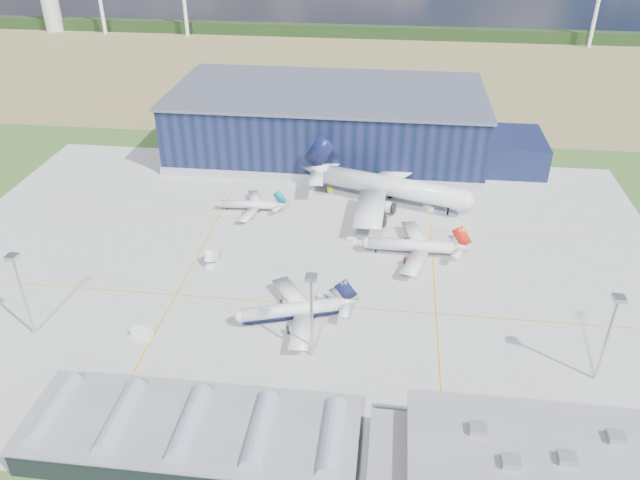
{
  "coord_description": "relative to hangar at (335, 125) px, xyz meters",
  "views": [
    {
      "loc": [
        25.61,
        -142.55,
        99.52
      ],
      "look_at": [
        7.4,
        7.49,
        9.8
      ],
      "focal_mm": 35.0,
      "sensor_mm": 36.0,
      "label": 1
    }
  ],
  "objects": [
    {
      "name": "airliner_red",
      "position": [
        30.58,
        -76.62,
        -6.24
      ],
      "size": [
        33.17,
        32.45,
        10.76
      ],
      "primitive_type": null,
      "rotation": [
        0.0,
        0.0,
        3.14
      ],
      "color": "silver",
      "rests_on": "ground"
    },
    {
      "name": "airliner_widebody",
      "position": [
        24.33,
        -43.63,
        -1.36
      ],
      "size": [
        78.41,
        77.51,
        20.51
      ],
      "primitive_type": null,
      "rotation": [
        0.0,
        0.0,
        -0.3
      ],
      "color": "silver",
      "rests_on": "ground"
    },
    {
      "name": "gse_tug_c",
      "position": [
        1.96,
        -36.06,
        -10.95
      ],
      "size": [
        2.47,
        3.37,
        1.34
      ],
      "primitive_type": "cube",
      "rotation": [
        0.0,
        0.0,
        0.2
      ],
      "color": "yellow",
      "rests_on": "ground"
    },
    {
      "name": "treeline",
      "position": [
        -2.81,
        205.2,
        -7.62
      ],
      "size": [
        600.0,
        8.0,
        8.0
      ],
      "primitive_type": "cube",
      "color": "black",
      "rests_on": "ground"
    },
    {
      "name": "airliner_navy",
      "position": [
        0.14,
        -112.09,
        -6.31
      ],
      "size": [
        40.83,
        40.38,
        10.62
      ],
      "primitive_type": null,
      "rotation": [
        0.0,
        0.0,
        3.46
      ],
      "color": "silver",
      "rests_on": "ground"
    },
    {
      "name": "airstair",
      "position": [
        -27.19,
        -88.11,
        -9.92
      ],
      "size": [
        2.58,
        5.48,
        3.4
      ],
      "primitive_type": "cube",
      "rotation": [
        0.0,
        0.0,
        -0.09
      ],
      "color": "silver",
      "rests_on": "ground"
    },
    {
      "name": "gse_van_b",
      "position": [
        36.8,
        -46.93,
        -10.65
      ],
      "size": [
        3.45,
        4.62,
        1.93
      ],
      "primitive_type": "cube",
      "rotation": [
        0.0,
        0.0,
        0.41
      ],
      "color": "silver",
      "rests_on": "ground"
    },
    {
      "name": "light_mast_center",
      "position": [
        7.19,
        -124.8,
        3.82
      ],
      "size": [
        2.6,
        2.6,
        23.0
      ],
      "color": "#B2B5B9",
      "rests_on": "ground"
    },
    {
      "name": "ground",
      "position": [
        -2.81,
        -94.8,
        -11.62
      ],
      "size": [
        600.0,
        600.0,
        0.0
      ],
      "primitive_type": "plane",
      "color": "#29471A",
      "rests_on": "ground"
    },
    {
      "name": "light_mast_west",
      "position": [
        -62.81,
        -124.8,
        3.82
      ],
      "size": [
        2.6,
        2.6,
        23.0
      ],
      "color": "#B2B5B9",
      "rests_on": "ground"
    },
    {
      "name": "gse_cart_b",
      "position": [
        12.4,
        -70.57,
        -11.03
      ],
      "size": [
        3.26,
        2.96,
        1.18
      ],
      "primitive_type": "cube",
      "rotation": [
        0.0,
        0.0,
        1.02
      ],
      "color": "silver",
      "rests_on": "ground"
    },
    {
      "name": "car_b",
      "position": [
        8.28,
        -142.8,
        -10.94
      ],
      "size": [
        4.35,
        2.47,
        1.36
      ],
      "primitive_type": "imported",
      "rotation": [
        0.0,
        0.0,
        1.3
      ],
      "color": "#99999E",
      "rests_on": "ground"
    },
    {
      "name": "gse_van_a",
      "position": [
        -35.59,
        -122.71,
        -10.51
      ],
      "size": [
        5.36,
        3.03,
        2.21
      ],
      "primitive_type": "cube",
      "rotation": [
        0.0,
        0.0,
        1.4
      ],
      "color": "silver",
      "rests_on": "ground"
    },
    {
      "name": "farmland",
      "position": [
        -2.81,
        125.2,
        -11.62
      ],
      "size": [
        600.0,
        220.0,
        0.01
      ],
      "primitive_type": "cube",
      "color": "olive",
      "rests_on": "ground"
    },
    {
      "name": "ops_building",
      "position": [
        52.2,
        -154.81,
        -6.82
      ],
      "size": [
        46.0,
        23.0,
        10.9
      ],
      "color": "brown",
      "rests_on": "ground"
    },
    {
      "name": "light_mast_east",
      "position": [
        72.19,
        -124.8,
        3.82
      ],
      "size": [
        2.6,
        2.6,
        23.0
      ],
      "color": "#B2B5B9",
      "rests_on": "ground"
    },
    {
      "name": "gse_cart_a",
      "position": [
        6.91,
        -102.6,
        -10.95
      ],
      "size": [
        2.67,
        3.45,
        1.33
      ],
      "primitive_type": "cube",
      "rotation": [
        0.0,
        0.0,
        0.22
      ],
      "color": "silver",
      "rests_on": "ground"
    },
    {
      "name": "hangar",
      "position": [
        0.0,
        0.0,
        0.0
      ],
      "size": [
        145.0,
        62.0,
        26.1
      ],
      "color": "black",
      "rests_on": "ground"
    },
    {
      "name": "apron",
      "position": [
        -2.81,
        -84.8,
        -11.59
      ],
      "size": [
        220.0,
        160.0,
        0.08
      ],
      "color": "gray",
      "rests_on": "ground"
    },
    {
      "name": "gse_tug_a",
      "position": [
        -29.5,
        -140.8,
        -10.85
      ],
      "size": [
        2.43,
        3.8,
        1.54
      ],
      "primitive_type": "cube",
      "rotation": [
        0.0,
        0.0,
        0.05
      ],
      "color": "yellow",
      "rests_on": "ground"
    },
    {
      "name": "car_a",
      "position": [
        71.45,
        -142.8,
        -10.97
      ],
      "size": [
        4.08,
        2.91,
        1.29
      ],
      "primitive_type": "imported",
      "rotation": [
        0.0,
        0.0,
        1.16
      ],
      "color": "#99999E",
      "rests_on": "ground"
    },
    {
      "name": "airliner_regional",
      "position": [
        -23.52,
        -54.8,
        -7.66
      ],
      "size": [
        25.14,
        24.63,
        7.91
      ],
      "primitive_type": null,
      "rotation": [
        0.0,
        0.0,
        3.18
      ],
      "color": "silver",
      "rests_on": "ground"
    },
    {
      "name": "glass_concourse",
      "position": [
        -9.26,
        -154.8,
        -7.93
      ],
      "size": [
        78.0,
        23.0,
        8.6
      ],
      "color": "black",
      "rests_on": "ground"
    }
  ]
}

